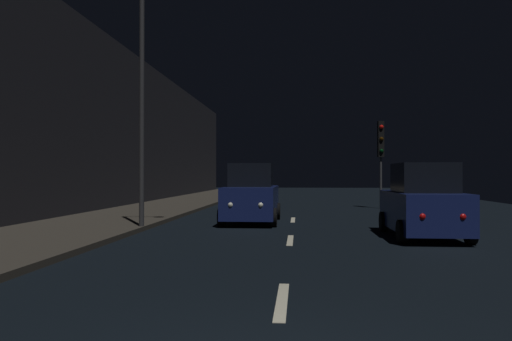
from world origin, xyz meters
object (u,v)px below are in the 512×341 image
traffic_light_far_right (381,146)px  car_approaching_headlights (252,196)px  car_parked_right_near (423,204)px  streetlamp_overhead (155,64)px

traffic_light_far_right → car_approaching_headlights: size_ratio=1.06×
car_approaching_headlights → car_parked_right_near: (5.29, -4.09, -0.04)m
traffic_light_far_right → car_approaching_headlights: traffic_light_far_right is taller
traffic_light_far_right → car_approaching_headlights: (-6.09, -8.49, -2.33)m
car_approaching_headlights → car_parked_right_near: bearing=52.3°
streetlamp_overhead → car_approaching_headlights: size_ratio=1.86×
streetlamp_overhead → car_parked_right_near: streetlamp_overhead is taller
streetlamp_overhead → car_parked_right_near: (8.10, -0.99, -4.34)m
car_approaching_headlights → car_parked_right_near: size_ratio=1.04×
traffic_light_far_right → car_approaching_headlights: 10.71m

